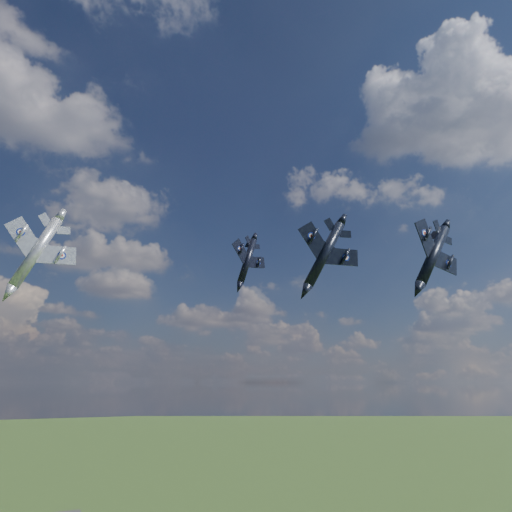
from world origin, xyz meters
name	(u,v)px	position (x,y,z in m)	size (l,w,h in m)	color
jet_lead_navy	(325,254)	(9.93, 4.11, 81.41)	(9.81, 13.68, 2.83)	black
jet_right_navy	(433,255)	(26.03, 0.96, 82.29)	(11.10, 15.48, 3.20)	black
jet_high_navy	(247,261)	(11.44, 32.26, 86.86)	(9.30, 12.96, 2.68)	black
jet_left_silver	(36,252)	(-24.56, 28.28, 83.54)	(11.77, 16.40, 3.39)	gray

